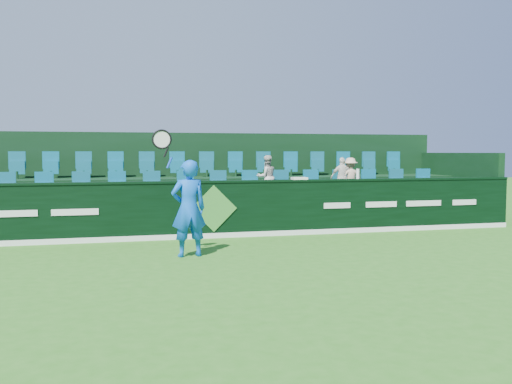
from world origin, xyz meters
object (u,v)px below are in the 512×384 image
object	(u,v)px
towel	(299,178)
spectator_right	(350,177)
tennis_player	(188,208)
spectator_left	(267,177)
spectator_middle	(342,177)
drinks_bottle	(358,174)

from	to	relation	value
towel	spectator_right	bearing A→B (deg)	31.23
tennis_player	spectator_left	bearing A→B (deg)	53.47
spectator_right	towel	xyz separation A→B (m)	(-1.85, -1.12, 0.04)
spectator_middle	towel	xyz separation A→B (m)	(-1.61, -1.12, 0.04)
spectator_middle	towel	distance (m)	1.97
towel	tennis_player	bearing A→B (deg)	-143.04
towel	spectator_left	bearing A→B (deg)	114.71
drinks_bottle	spectator_right	bearing A→B (deg)	75.05
tennis_player	drinks_bottle	world-z (taller)	tennis_player
tennis_player	spectator_right	size ratio (longest dim) A/B	2.34
spectator_middle	towel	world-z (taller)	spectator_middle
tennis_player	towel	distance (m)	3.83
tennis_player	spectator_middle	size ratio (longest dim) A/B	2.32
spectator_middle	spectator_right	xyz separation A→B (m)	(0.23, 0.00, -0.00)
spectator_middle	spectator_right	distance (m)	0.23
tennis_player	towel	size ratio (longest dim) A/B	6.79
tennis_player	drinks_bottle	xyz separation A→B (m)	(4.59, 2.29, 0.53)
tennis_player	spectator_left	size ratio (longest dim) A/B	2.20
tennis_player	drinks_bottle	distance (m)	5.15
spectator_right	drinks_bottle	xyz separation A→B (m)	(-0.30, -1.12, 0.14)
towel	drinks_bottle	bearing A→B (deg)	0.00
spectator_right	drinks_bottle	bearing A→B (deg)	76.81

